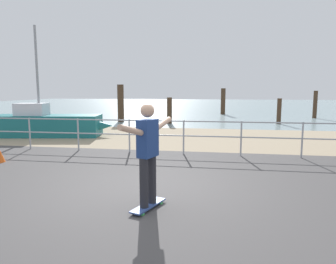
% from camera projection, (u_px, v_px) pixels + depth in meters
% --- Properties ---
extents(ground_plane, '(24.00, 10.00, 0.04)m').
position_uv_depth(ground_plane, '(128.00, 212.00, 5.02)').
color(ground_plane, '#474444').
rests_on(ground_plane, ground).
extents(beach_strip, '(24.00, 6.00, 0.04)m').
position_uv_depth(beach_strip, '(184.00, 138.00, 12.84)').
color(beach_strip, tan).
rests_on(beach_strip, ground).
extents(sea_surface, '(72.00, 50.00, 0.04)m').
position_uv_depth(sea_surface, '(209.00, 105.00, 40.21)').
color(sea_surface, '#849EA3').
rests_on(sea_surface, ground).
extents(railing_fence, '(13.59, 0.05, 1.05)m').
position_uv_depth(railing_fence, '(129.00, 130.00, 9.64)').
color(railing_fence, '#9EA0A5').
rests_on(railing_fence, ground).
extents(sailboat, '(5.06, 2.13, 4.54)m').
position_uv_depth(sailboat, '(51.00, 124.00, 13.10)').
color(sailboat, '#19666B').
rests_on(sailboat, ground).
extents(skateboard, '(0.46, 0.82, 0.08)m').
position_uv_depth(skateboard, '(148.00, 206.00, 5.09)').
color(skateboard, '#334C8C').
rests_on(skateboard, ground).
extents(skateboarder, '(0.57, 1.39, 1.65)m').
position_uv_depth(skateboarder, '(148.00, 149.00, 4.97)').
color(skateboarder, '#26262B').
rests_on(skateboarder, skateboard).
extents(groyne_post_0, '(0.39, 0.39, 2.27)m').
position_uv_depth(groyne_post_0, '(121.00, 103.00, 18.96)').
color(groyne_post_0, '#422D1E').
rests_on(groyne_post_0, ground).
extents(groyne_post_1, '(0.29, 0.29, 1.52)m').
position_uv_depth(groyne_post_1, '(169.00, 111.00, 17.94)').
color(groyne_post_1, '#422D1E').
rests_on(groyne_post_1, ground).
extents(groyne_post_2, '(0.36, 0.36, 2.08)m').
position_uv_depth(groyne_post_2, '(223.00, 101.00, 24.80)').
color(groyne_post_2, '#422D1E').
rests_on(groyne_post_2, ground).
extents(groyne_post_3, '(0.25, 0.25, 1.47)m').
position_uv_depth(groyne_post_3, '(279.00, 111.00, 17.80)').
color(groyne_post_3, '#422D1E').
rests_on(groyne_post_3, ground).
extents(groyne_post_4, '(0.27, 0.27, 1.90)m').
position_uv_depth(groyne_post_4, '(315.00, 105.00, 21.38)').
color(groyne_post_4, '#422D1E').
rests_on(groyne_post_4, ground).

